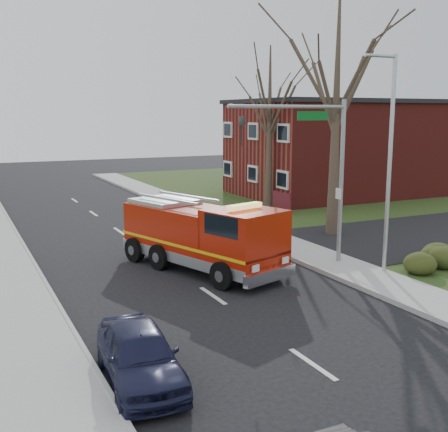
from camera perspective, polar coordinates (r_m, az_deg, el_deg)
name	(u,v)px	position (r m, az deg, el deg)	size (l,w,h in m)	color
ground	(213,296)	(19.68, -1.13, -8.12)	(120.00, 120.00, 0.00)	black
sidewalk_right	(355,272)	(22.84, 13.21, -5.57)	(2.40, 80.00, 0.15)	#969691
sidewalk_left	(25,323)	(18.11, -19.54, -10.17)	(2.40, 80.00, 0.15)	#969691
brick_building	(339,148)	(44.12, 11.65, 6.82)	(15.40, 10.40, 7.25)	maroon
health_center_sign	(282,201)	(35.09, 5.90, 1.54)	(0.12, 2.00, 1.40)	#56141B
hedge_corner	(428,258)	(23.85, 20.03, -4.00)	(2.80, 2.00, 0.90)	#2D3613
bare_tree_near	(337,89)	(28.76, 11.38, 12.52)	(6.00, 6.00, 12.00)	#382A21
bare_tree_far	(270,109)	(37.07, 4.66, 10.74)	(5.25, 5.25, 10.50)	#382A21
traffic_signal_mast	(316,153)	(22.63, 9.33, 6.35)	(5.29, 0.18, 6.80)	gray
streetlight_pole	(389,159)	(22.29, 16.39, 5.61)	(1.48, 0.16, 8.40)	#B7BABF
fire_engine	(203,237)	(22.52, -2.16, -2.18)	(4.72, 7.80, 2.97)	#A31807
parked_car_maroon	(140,355)	(13.66, -8.57, -13.76)	(1.63, 4.05, 1.38)	#191B38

